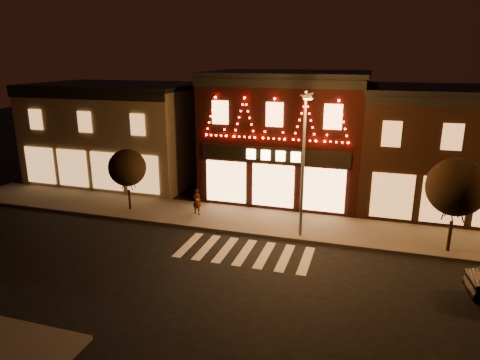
% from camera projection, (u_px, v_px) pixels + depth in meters
% --- Properties ---
extents(ground, '(120.00, 120.00, 0.00)m').
position_uv_depth(ground, '(217.00, 294.00, 17.47)').
color(ground, black).
rests_on(ground, ground).
extents(sidewalk_far, '(44.00, 4.00, 0.15)m').
position_uv_depth(sidewalk_far, '(299.00, 226.00, 24.22)').
color(sidewalk_far, '#47423D').
rests_on(sidewalk_far, ground).
extents(building_left, '(12.20, 8.28, 7.30)m').
position_uv_depth(building_left, '(119.00, 132.00, 32.99)').
color(building_left, '#786955').
rests_on(building_left, ground).
extents(building_pulp, '(10.20, 8.34, 8.30)m').
position_uv_depth(building_pulp, '(287.00, 134.00, 29.15)').
color(building_pulp, black).
rests_on(building_pulp, ground).
extents(building_right_a, '(9.20, 8.28, 7.50)m').
position_uv_depth(building_right_a, '(439.00, 149.00, 26.57)').
color(building_right_a, black).
rests_on(building_right_a, ground).
extents(streetlamp_mid, '(0.66, 1.72, 7.49)m').
position_uv_depth(streetlamp_mid, '(304.00, 155.00, 21.41)').
color(streetlamp_mid, '#59595E').
rests_on(streetlamp_mid, sidewalk_far).
extents(tree_left, '(2.25, 2.25, 3.77)m').
position_uv_depth(tree_left, '(127.00, 168.00, 25.95)').
color(tree_left, black).
rests_on(tree_left, sidewalk_far).
extents(tree_right, '(2.76, 2.76, 4.61)m').
position_uv_depth(tree_right, '(457.00, 187.00, 20.11)').
color(tree_right, black).
rests_on(tree_right, sidewalk_far).
extents(pedestrian, '(0.63, 0.46, 1.57)m').
position_uv_depth(pedestrian, '(197.00, 201.00, 25.66)').
color(pedestrian, gray).
rests_on(pedestrian, sidewalk_far).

